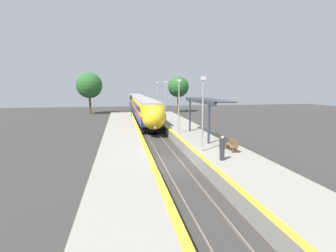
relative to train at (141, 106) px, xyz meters
The scene contains 16 objects.
ground_plane 30.66m from the train, 90.00° to the right, with size 120.00×120.00×0.00m, color #383533.
rail_left 30.67m from the train, 91.35° to the right, with size 0.08×90.00×0.15m, color slate.
rail_right 30.67m from the train, 88.65° to the right, with size 0.08×90.00×0.15m, color slate.
train is the anchor object (origin of this frame).
platform_right 30.88m from the train, 82.70° to the right, with size 4.52×64.00×0.97m.
platform_left 30.85m from the train, 96.81° to the right, with size 4.00×64.00×0.97m.
platform_bench 31.41m from the train, 81.37° to the right, with size 0.44×1.68×0.89m.
person_waiting 33.54m from the train, 84.99° to the right, with size 0.36×0.22×1.71m.
railway_signal 5.94m from the train, 110.09° to the right, with size 0.28×0.28×4.52m.
lamppost_near 30.92m from the train, 85.64° to the right, with size 0.36×0.20×5.74m.
lamppost_mid 22.69m from the train, 84.05° to the right, with size 0.36×0.20×5.74m.
lamppost_far 14.52m from the train, 80.62° to the right, with size 0.36×0.20×5.74m.
lamppost_farthest 6.65m from the train, 68.38° to the right, with size 0.36×0.20×5.74m.
station_canopy 25.41m from the train, 80.10° to the right, with size 2.02×9.39×3.77m.
background_tree_left 13.92m from the train, 139.98° to the left, with size 5.45×5.45×8.88m.
background_tree_right 13.58m from the train, 44.55° to the left, with size 4.73×4.73×8.19m.
Camera 1 is at (-3.82, -19.27, 6.00)m, focal length 28.00 mm.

